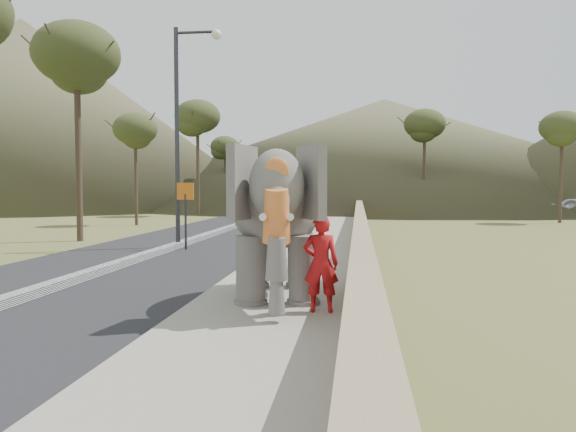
{
  "coord_description": "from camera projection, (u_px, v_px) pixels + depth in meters",
  "views": [
    {
      "loc": [
        1.57,
        -7.73,
        2.3
      ],
      "look_at": [
        0.2,
        3.21,
        1.7
      ],
      "focal_mm": 35.0,
      "sensor_mm": 36.0,
      "label": 1
    }
  ],
  "objects": [
    {
      "name": "ground",
      "position": [
        246.0,
        347.0,
        7.98
      ],
      "size": [
        160.0,
        160.0,
        0.0
      ],
      "primitive_type": "plane",
      "color": "olive",
      "rests_on": "ground"
    },
    {
      "name": "road",
      "position": [
        157.0,
        255.0,
        18.5
      ],
      "size": [
        7.0,
        120.0,
        0.03
      ],
      "primitive_type": "cube",
      "color": "black",
      "rests_on": "ground"
    },
    {
      "name": "median",
      "position": [
        157.0,
        252.0,
        18.5
      ],
      "size": [
        0.35,
        120.0,
        0.22
      ],
      "primitive_type": "cube",
      "color": "black",
      "rests_on": "ground"
    },
    {
      "name": "walkway",
      "position": [
        308.0,
        255.0,
        17.88
      ],
      "size": [
        3.0,
        120.0,
        0.15
      ],
      "primitive_type": "cube",
      "color": "#9E9687",
      "rests_on": "ground"
    },
    {
      "name": "parapet",
      "position": [
        360.0,
        241.0,
        17.65
      ],
      "size": [
        0.3,
        120.0,
        1.1
      ],
      "primitive_type": "cube",
      "color": "tan",
      "rests_on": "ground"
    },
    {
      "name": "lamppost",
      "position": [
        185.0,
        115.0,
        20.34
      ],
      "size": [
        1.76,
        0.36,
        8.0
      ],
      "color": "#292A2E",
      "rests_on": "ground"
    },
    {
      "name": "signboard",
      "position": [
        185.0,
        204.0,
        19.84
      ],
      "size": [
        0.6,
        0.08,
        2.4
      ],
      "color": "#2D2D33",
      "rests_on": "ground"
    },
    {
      "name": "hill_left",
      "position": [
        23.0,
        112.0,
        66.59
      ],
      "size": [
        60.0,
        60.0,
        22.0
      ],
      "primitive_type": "cone",
      "color": "brown",
      "rests_on": "ground"
    },
    {
      "name": "hill_far",
      "position": [
        384.0,
        151.0,
        76.33
      ],
      "size": [
        80.0,
        80.0,
        14.0
      ],
      "primitive_type": "cone",
      "color": "brown",
      "rests_on": "ground"
    },
    {
      "name": "elephant_and_man",
      "position": [
        278.0,
        225.0,
        10.96
      ],
      "size": [
        2.47,
        4.06,
        2.78
      ],
      "color": "slate",
      "rests_on": "ground"
    },
    {
      "name": "motorcyclist",
      "position": [
        281.0,
        215.0,
        30.57
      ],
      "size": [
        1.58,
        1.71,
        1.83
      ],
      "color": "maroon",
      "rests_on": "ground"
    },
    {
      "name": "trees",
      "position": [
        355.0,
        157.0,
        34.53
      ],
      "size": [
        47.56,
        40.44,
        9.2
      ],
      "color": "#473828",
      "rests_on": "ground"
    }
  ]
}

